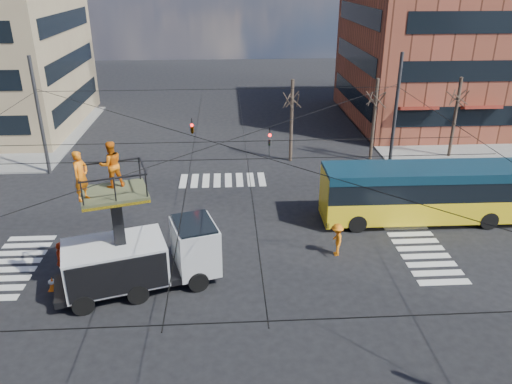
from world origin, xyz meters
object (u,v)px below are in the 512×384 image
object	(u,v)px
traffic_cone	(52,283)
worker_ground	(62,262)
city_bus	(423,192)
flagger	(337,240)
utility_truck	(140,244)

from	to	relation	value
traffic_cone	worker_ground	bearing A→B (deg)	66.70
city_bus	traffic_cone	distance (m)	19.42
city_bus	flagger	world-z (taller)	city_bus
city_bus	traffic_cone	bearing A→B (deg)	-162.65
traffic_cone	city_bus	bearing A→B (deg)	16.78
utility_truck	city_bus	size ratio (longest dim) A/B	0.66
utility_truck	worker_ground	world-z (taller)	utility_truck
traffic_cone	worker_ground	world-z (taller)	worker_ground
worker_ground	utility_truck	bearing A→B (deg)	-118.51
traffic_cone	flagger	size ratio (longest dim) A/B	0.38
utility_truck	flagger	world-z (taller)	utility_truck
city_bus	worker_ground	xyz separation A→B (m)	(-18.23, -4.87, -0.76)
city_bus	worker_ground	size ratio (longest dim) A/B	5.77
worker_ground	flagger	distance (m)	12.83
worker_ground	traffic_cone	bearing A→B (deg)	138.40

